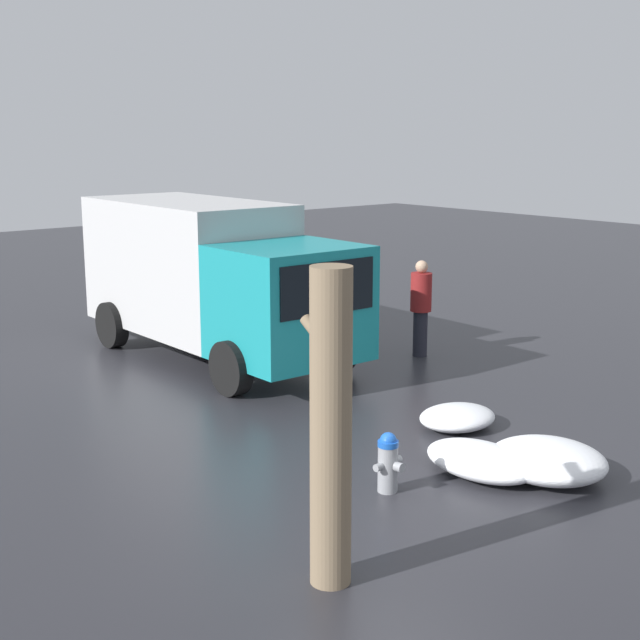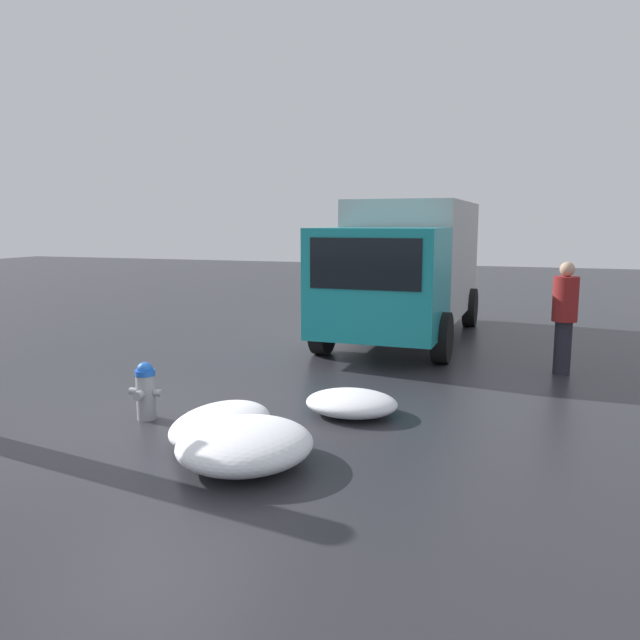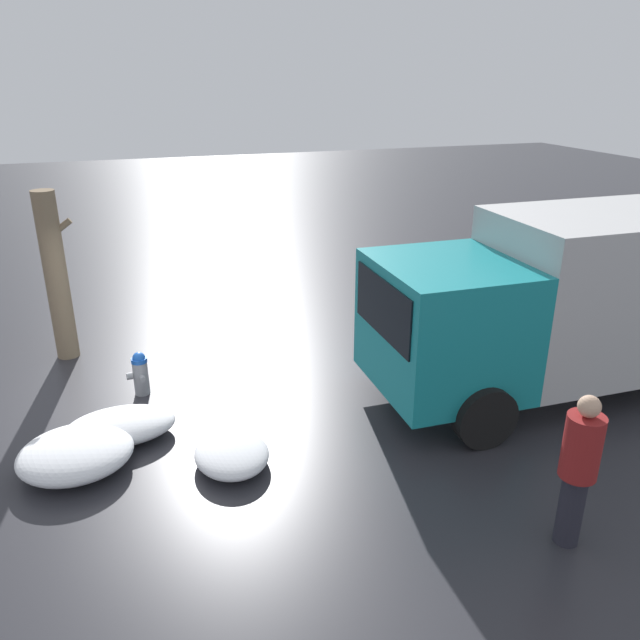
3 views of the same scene
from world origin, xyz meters
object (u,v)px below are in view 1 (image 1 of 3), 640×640
object	(u,v)px
fire_hydrant	(388,461)
tree_trunk	(331,429)
pedestrian	(421,304)

from	to	relation	value
fire_hydrant	tree_trunk	distance (m)	2.53
tree_trunk	fire_hydrant	bearing A→B (deg)	-58.30
fire_hydrant	pedestrian	distance (m)	6.59
tree_trunk	pedestrian	world-z (taller)	tree_trunk
tree_trunk	pedestrian	distance (m)	8.82
fire_hydrant	tree_trunk	size ratio (longest dim) A/B	0.24
fire_hydrant	pedestrian	xyz separation A→B (m)	(4.25, -5.00, 0.62)
pedestrian	tree_trunk	bearing A→B (deg)	-79.84
fire_hydrant	pedestrian	bearing A→B (deg)	124.98
fire_hydrant	tree_trunk	world-z (taller)	tree_trunk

